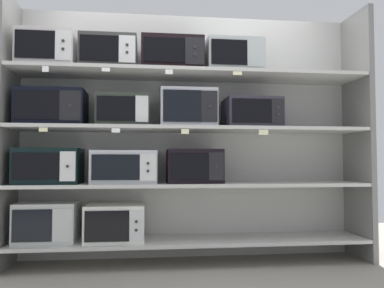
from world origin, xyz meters
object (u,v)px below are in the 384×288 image
object	(u,v)px
microwave_1	(115,223)
microwave_0	(47,222)
microwave_12	(233,58)
microwave_2	(49,166)
microwave_7	(188,109)
microwave_6	(123,111)
microwave_3	(125,167)
microwave_5	(52,108)
microwave_8	(252,114)
microwave_11	(172,56)
microwave_9	(48,51)
microwave_10	(109,54)
microwave_4	(194,166)

from	to	relation	value
microwave_1	microwave_0	bearing A→B (deg)	179.98
microwave_0	microwave_12	xyz separation A→B (m)	(1.63, 0.00, 1.47)
microwave_2	microwave_7	world-z (taller)	microwave_7
microwave_6	microwave_2	bearing A→B (deg)	179.99
microwave_3	microwave_12	world-z (taller)	microwave_12
microwave_1	microwave_5	bearing A→B (deg)	179.97
microwave_0	microwave_8	size ratio (longest dim) A/B	1.01
microwave_0	microwave_6	world-z (taller)	microwave_6
microwave_11	microwave_9	bearing A→B (deg)	-179.99
microwave_9	microwave_10	size ratio (longest dim) A/B	0.98
microwave_8	microwave_5	bearing A→B (deg)	179.99
microwave_1	microwave_9	bearing A→B (deg)	179.97
microwave_4	microwave_0	bearing A→B (deg)	-180.00
microwave_7	microwave_12	size ratio (longest dim) A/B	0.98
microwave_5	microwave_3	bearing A→B (deg)	-0.00
microwave_8	microwave_10	xyz separation A→B (m)	(-1.29, 0.00, 0.51)
microwave_4	microwave_12	distance (m)	1.06
microwave_5	microwave_10	world-z (taller)	microwave_10
microwave_5	microwave_12	xyz separation A→B (m)	(1.60, 0.00, 0.49)
microwave_3	microwave_12	xyz separation A→B (m)	(0.98, 0.00, 1.00)
microwave_5	microwave_6	distance (m)	0.60
microwave_0	microwave_5	world-z (taller)	microwave_5
microwave_6	microwave_10	xyz separation A→B (m)	(-0.13, -0.00, 0.50)
microwave_10	microwave_12	distance (m)	1.12
microwave_3	microwave_7	xyz separation A→B (m)	(0.56, -0.00, 0.52)
microwave_2	microwave_6	world-z (taller)	microwave_6
microwave_1	microwave_10	world-z (taller)	microwave_10
microwave_0	microwave_7	xyz separation A→B (m)	(1.21, -0.00, 0.99)
microwave_3	microwave_11	world-z (taller)	microwave_11
microwave_4	microwave_7	bearing A→B (deg)	-179.75
microwave_2	microwave_6	bearing A→B (deg)	-0.01
microwave_7	microwave_2	bearing A→B (deg)	179.98
microwave_4	microwave_5	xyz separation A→B (m)	(-1.24, -0.00, 0.50)
microwave_7	microwave_8	xyz separation A→B (m)	(0.59, 0.00, -0.03)
microwave_6	microwave_10	world-z (taller)	microwave_10
microwave_2	microwave_10	bearing A→B (deg)	-0.02
microwave_7	microwave_10	xyz separation A→B (m)	(-0.70, 0.00, 0.47)
microwave_2	microwave_8	bearing A→B (deg)	-0.01
microwave_1	microwave_9	world-z (taller)	microwave_9
microwave_1	microwave_12	size ratio (longest dim) A/B	0.99
microwave_9	microwave_6	bearing A→B (deg)	-0.00
microwave_1	microwave_7	distance (m)	1.19
microwave_12	microwave_5	bearing A→B (deg)	-180.00
microwave_7	microwave_9	world-z (taller)	microwave_9
microwave_2	microwave_4	size ratio (longest dim) A/B	1.09
microwave_4	microwave_7	distance (m)	0.52
microwave_4	microwave_10	size ratio (longest dim) A/B	0.99
microwave_10	microwave_3	bearing A→B (deg)	0.01
microwave_11	microwave_3	bearing A→B (deg)	-179.98
microwave_2	microwave_9	xyz separation A→B (m)	(-0.02, -0.00, 1.00)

